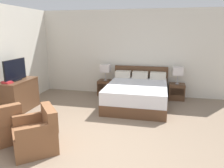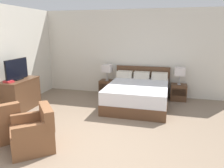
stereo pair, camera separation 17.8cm
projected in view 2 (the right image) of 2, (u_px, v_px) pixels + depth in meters
ground_plane at (81, 159)px, 3.55m from camera, size 11.87×11.87×0.00m
wall_back at (128, 53)px, 6.98m from camera, size 6.74×0.06×2.69m
wall_left at (2, 59)px, 5.50m from camera, size 0.06×5.76×2.69m
bed at (138, 94)px, 6.09m from camera, size 1.68×2.10×0.95m
nightstand_left at (107, 87)px, 7.11m from camera, size 0.46×0.41×0.48m
nightstand_right at (178, 92)px, 6.56m from camera, size 0.46×0.41×0.48m
table_lamp_left at (107, 68)px, 6.97m from camera, size 0.30×0.30×0.51m
table_lamp_right at (180, 72)px, 6.41m from camera, size 0.30×0.30×0.51m
dresser at (20, 94)px, 5.76m from camera, size 0.57×1.08×0.81m
tv at (17, 70)px, 5.57m from camera, size 0.18×0.81×0.54m
book_red_cover at (9, 82)px, 5.32m from camera, size 0.23×0.20×0.02m
book_blue_cover at (8, 81)px, 5.32m from camera, size 0.24×0.22×0.02m
armchair_companion at (34, 134)px, 3.82m from camera, size 0.97×0.96×0.76m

